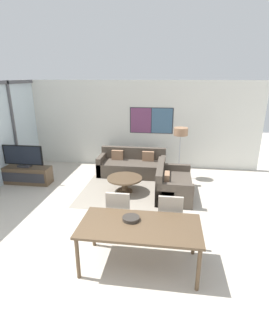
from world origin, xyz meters
TOP-DOWN VIEW (x-y plane):
  - ground_plane at (0.00, 0.00)m, footprint 24.00×24.00m
  - wall_back at (0.01, 5.62)m, footprint 7.98×0.09m
  - area_rug at (0.01, 3.37)m, footprint 2.30×2.20m
  - tv_console at (-2.90, 3.58)m, footprint 1.46×0.46m
  - television at (-2.90, 3.58)m, footprint 1.15×0.20m
  - sofa_main at (0.01, 4.72)m, footprint 2.04×0.88m
  - sofa_side at (1.22, 3.34)m, footprint 0.88×1.55m
  - coffee_table at (0.01, 3.37)m, footprint 0.92×0.92m
  - dining_table at (0.75, 0.57)m, footprint 1.88×0.94m
  - dining_chair_left at (0.29, 1.26)m, footprint 0.46×0.46m
  - dining_chair_centre at (1.21, 1.25)m, footprint 0.46×0.46m
  - fruit_bowl at (0.59, 0.69)m, footprint 0.27×0.27m
  - floor_lamp at (1.44, 4.61)m, footprint 0.41×0.41m

SIDE VIEW (x-z plane):
  - ground_plane at x=0.00m, z-range 0.00..0.00m
  - area_rug at x=0.01m, z-range 0.00..0.01m
  - tv_console at x=-2.90m, z-range 0.00..0.49m
  - sofa_side at x=1.22m, z-range -0.13..0.66m
  - sofa_main at x=0.01m, z-range -0.13..0.67m
  - coffee_table at x=0.01m, z-range 0.10..0.50m
  - dining_chair_left at x=0.29m, z-range 0.04..1.03m
  - dining_chair_centre at x=1.21m, z-range 0.04..1.03m
  - dining_table at x=0.75m, z-range 0.31..1.05m
  - fruit_bowl at x=0.59m, z-range 0.75..0.81m
  - television at x=-2.90m, z-range 0.48..1.11m
  - floor_lamp at x=1.44m, z-range 0.56..2.08m
  - wall_back at x=0.01m, z-range 0.00..2.80m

